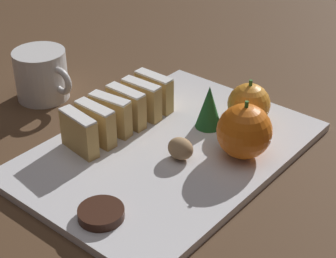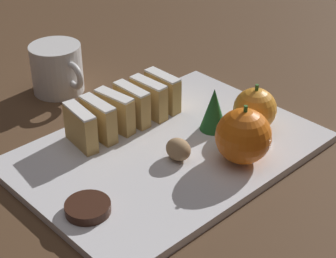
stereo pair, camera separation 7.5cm
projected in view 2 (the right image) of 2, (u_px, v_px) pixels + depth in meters
name	position (u px, v px, depth m)	size (l,w,h in m)	color
ground_plane	(168.00, 155.00, 0.77)	(6.00, 6.00, 0.00)	#513823
serving_platter	(168.00, 151.00, 0.77)	(0.28, 0.40, 0.01)	white
stollen_slice_front	(80.00, 127.00, 0.75)	(0.06, 0.03, 0.06)	tan
stollen_slice_second	(98.00, 119.00, 0.77)	(0.06, 0.02, 0.06)	tan
stollen_slice_third	(115.00, 111.00, 0.79)	(0.06, 0.03, 0.06)	tan
stollen_slice_fourth	(132.00, 105.00, 0.81)	(0.06, 0.02, 0.06)	tan
stollen_slice_fifth	(149.00, 98.00, 0.82)	(0.06, 0.02, 0.06)	tan
stollen_slice_sixth	(163.00, 91.00, 0.84)	(0.06, 0.02, 0.06)	tan
orange_near	(243.00, 136.00, 0.72)	(0.07, 0.07, 0.08)	orange
orange_far	(255.00, 109.00, 0.79)	(0.06, 0.06, 0.07)	orange
walnut	(178.00, 149.00, 0.73)	(0.04, 0.03, 0.03)	tan
chocolate_cookie	(88.00, 208.00, 0.65)	(0.05, 0.05, 0.01)	#381E14
evergreen_sprig	(214.00, 109.00, 0.79)	(0.04, 0.04, 0.06)	#23662D
coffee_mug	(59.00, 68.00, 0.91)	(0.11, 0.08, 0.08)	white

